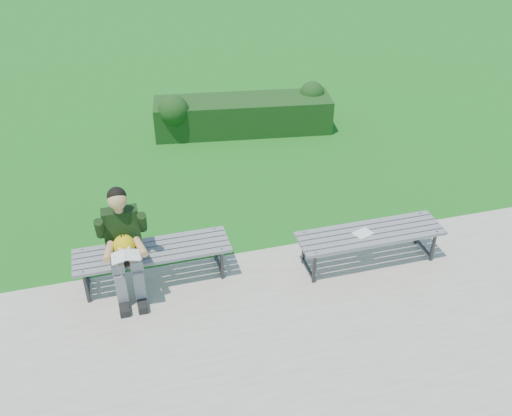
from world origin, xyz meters
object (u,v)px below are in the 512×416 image
seated_boy (124,241)px  paper_sheet (363,233)px  hedge (241,114)px  bench_left (152,253)px  bench_right (370,236)px

seated_boy → paper_sheet: 2.81m
hedge → bench_left: size_ratio=1.77×
bench_left → bench_right: size_ratio=1.00×
hedge → paper_sheet: size_ratio=12.33×
bench_right → seated_boy: 2.92m
bench_left → paper_sheet: (2.49, -0.36, 0.06)m
hedge → paper_sheet: (0.48, -4.10, 0.14)m
seated_boy → bench_right: bearing=-5.2°
bench_left → bench_right: bearing=-7.8°
bench_right → paper_sheet: (-0.10, 0.00, 0.06)m
bench_right → paper_sheet: bearing=180.0°
bench_left → bench_right: same height
bench_left → seated_boy: (-0.30, -0.10, 0.30)m
bench_left → seated_boy: seated_boy is taller
paper_sheet → seated_boy: bearing=174.6°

